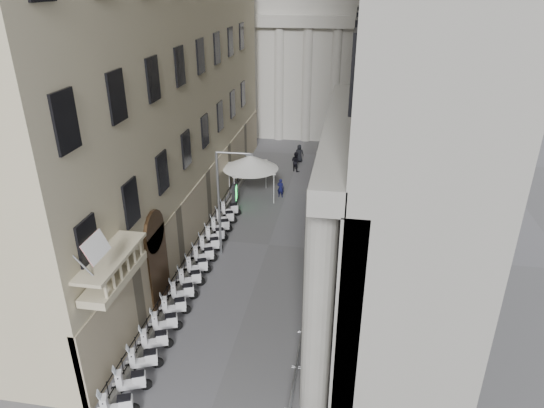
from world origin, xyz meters
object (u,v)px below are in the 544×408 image
at_px(pedestrian_a, 281,188).
at_px(pedestrian_b, 296,162).
at_px(security_tent, 258,165).
at_px(street_lamp, 222,196).
at_px(info_kiosk, 235,195).

relative_size(pedestrian_a, pedestrian_b, 0.85).
height_order(security_tent, pedestrian_a, security_tent).
xyz_separation_m(street_lamp, info_kiosk, (-1.06, 7.21, -3.19)).
relative_size(security_tent, street_lamp, 0.64).
distance_m(security_tent, pedestrian_b, 7.74).
distance_m(info_kiosk, pedestrian_b, 9.51).
distance_m(pedestrian_a, pedestrian_b, 6.19).
relative_size(security_tent, info_kiosk, 2.27).
bearing_deg(pedestrian_a, security_tent, 39.17).
distance_m(street_lamp, pedestrian_a, 10.57).
relative_size(street_lamp, info_kiosk, 3.57).
bearing_deg(security_tent, pedestrian_a, 28.51).
xyz_separation_m(pedestrian_a, pedestrian_b, (0.51, 6.17, 0.14)).
relative_size(info_kiosk, pedestrian_a, 1.25).
xyz_separation_m(security_tent, pedestrian_b, (2.22, 7.10, -2.14)).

